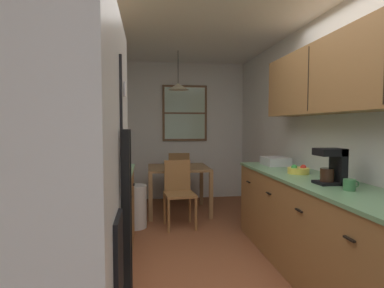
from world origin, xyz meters
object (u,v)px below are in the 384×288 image
trash_bin (135,206)px  fruit_bowl (298,170)px  dining_chair_far (179,175)px  coffee_maker (333,165)px  storage_canister (80,179)px  dining_table (178,173)px  dish_rack (275,161)px  table_serving_bowl (178,164)px  mug_by_coffeemaker (350,185)px  microwave_over_range (31,72)px  dining_chair_near (179,190)px

trash_bin → fruit_bowl: size_ratio=2.69×
dining_chair_far → coffee_maker: 3.34m
storage_canister → coffee_maker: bearing=3.0°
dining_table → trash_bin: bearing=-135.2°
dish_rack → dining_table: bearing=130.2°
dish_rack → table_serving_bowl: 1.73m
trash_bin → coffee_maker: (1.70, -1.84, 0.77)m
storage_canister → mug_by_coffeemaker: storage_canister is taller
coffee_maker → fruit_bowl: coffee_maker is taller
dining_chair_far → coffee_maker: bearing=-72.8°
microwave_over_range → dining_table: (1.06, 3.18, -1.04)m
dining_table → storage_canister: size_ratio=4.37×
trash_bin → dining_chair_near: bearing=-0.0°
dining_chair_far → dining_chair_near: bearing=-95.8°
dining_table → coffee_maker: (1.05, -2.49, 0.43)m
fruit_bowl → coffee_maker: bearing=-88.8°
microwave_over_range → coffee_maker: bearing=18.1°
dining_chair_near → coffee_maker: 2.22m
trash_bin → mug_by_coffeemaker: mug_by_coffeemaker is taller
coffee_maker → trash_bin: bearing=132.7°
trash_bin → mug_by_coffeemaker: 2.77m
storage_canister → dish_rack: bearing=33.3°
dining_chair_near → coffee_maker: (1.11, -1.84, 0.56)m
coffee_maker → mug_by_coffeemaker: bearing=-94.4°
storage_canister → coffee_maker: size_ratio=0.72×
dining_chair_far → table_serving_bowl: (-0.07, -0.57, 0.26)m
dining_chair_near → table_serving_bowl: 0.78m
storage_canister → coffee_maker: (2.00, 0.10, 0.05)m
dining_chair_near → dish_rack: size_ratio=2.65×
dining_table → dining_chair_far: bearing=83.5°
fruit_bowl → table_serving_bowl: 2.26m
coffee_maker → dish_rack: 1.23m
table_serving_bowl → dining_chair_far: bearing=82.9°
dining_chair_near → table_serving_bowl: bearing=85.2°
dining_chair_far → storage_canister: 3.45m
microwave_over_range → dining_chair_near: 2.96m
storage_canister → dining_table: bearing=69.8°
storage_canister → table_serving_bowl: 2.85m
dining_chair_near → microwave_over_range: bearing=-111.6°
dining_chair_near → trash_bin: bearing=180.0°
microwave_over_range → mug_by_coffeemaker: microwave_over_range is taller
dining_chair_near → storage_canister: storage_canister is taller
coffee_maker → fruit_bowl: size_ratio=1.40×
dining_chair_far → dish_rack: 2.21m
table_serving_bowl → storage_canister: bearing=-109.7°
trash_bin → fruit_bowl: bearing=-37.0°
trash_bin → dish_rack: dish_rack is taller
coffee_maker → mug_by_coffeemaker: (-0.02, -0.25, -0.11)m
storage_canister → fruit_bowl: bearing=18.6°
trash_bin → mug_by_coffeemaker: (1.68, -2.10, 0.65)m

